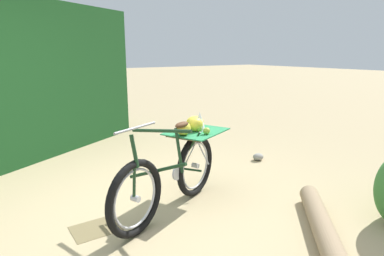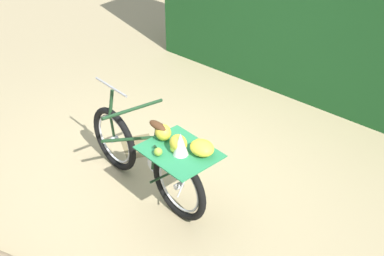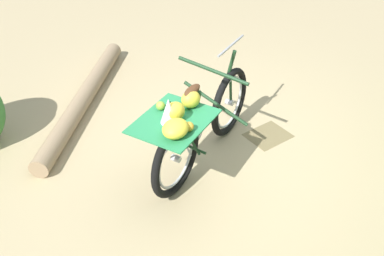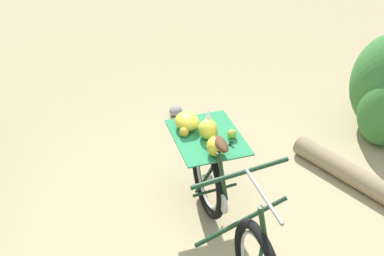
{
  "view_description": "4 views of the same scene",
  "coord_description": "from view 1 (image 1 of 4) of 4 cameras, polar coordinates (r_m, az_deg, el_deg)",
  "views": [
    {
      "loc": [
        -1.41,
        -3.05,
        1.67
      ],
      "look_at": [
        0.56,
        -0.12,
        0.85
      ],
      "focal_mm": 30.77,
      "sensor_mm": 36.0,
      "label": 1
    },
    {
      "loc": [
        4.25,
        -1.09,
        3.5
      ],
      "look_at": [
        0.63,
        0.11,
        0.97
      ],
      "focal_mm": 47.94,
      "sensor_mm": 36.0,
      "label": 2
    },
    {
      "loc": [
        2.35,
        2.53,
        2.9
      ],
      "look_at": [
        0.59,
        0.1,
        0.74
      ],
      "focal_mm": 42.68,
      "sensor_mm": 36.0,
      "label": 3
    },
    {
      "loc": [
        -2.49,
        -0.26,
        2.99
      ],
      "look_at": [
        0.67,
        0.1,
        0.86
      ],
      "focal_mm": 44.61,
      "sensor_mm": 36.0,
      "label": 4
    }
  ],
  "objects": [
    {
      "name": "bicycle",
      "position": [
        3.54,
        -2.79,
        -6.36
      ],
      "size": [
        1.74,
        1.02,
        1.03
      ],
      "rotation": [
        0.0,
        0.0,
        -2.72
      ],
      "color": "black",
      "rests_on": "ground_plane"
    },
    {
      "name": "leaf_litter_patch",
      "position": [
        3.45,
        -16.39,
        -16.38
      ],
      "size": [
        0.44,
        0.36,
        0.01
      ],
      "primitive_type": "cube",
      "color": "olive",
      "rests_on": "ground_plane"
    },
    {
      "name": "ground_plane",
      "position": [
        3.76,
        -8.34,
        -13.48
      ],
      "size": [
        60.0,
        60.0,
        0.0
      ],
      "primitive_type": "plane",
      "color": "tan"
    },
    {
      "name": "path_stone",
      "position": [
        5.3,
        11.4,
        -4.93
      ],
      "size": [
        0.18,
        0.15,
        0.11
      ],
      "primitive_type": "ellipsoid",
      "color": "gray",
      "rests_on": "ground_plane"
    }
  ]
}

